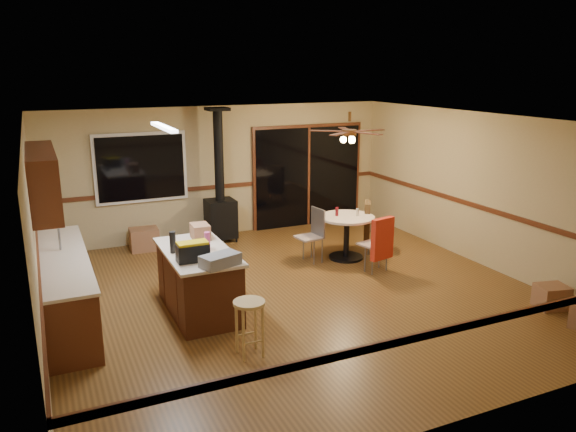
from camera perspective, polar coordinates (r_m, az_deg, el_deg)
floor at (r=8.58m, az=0.84°, el=-7.92°), size 7.00×7.00×0.00m
ceiling at (r=7.94m, az=0.91°, el=9.65°), size 7.00×7.00×0.00m
wall_back at (r=11.35m, az=-6.71°, el=4.52°), size 7.00×0.00×7.00m
wall_front at (r=5.37m, az=17.18°, el=-7.98°), size 7.00×0.00×7.00m
wall_left at (r=7.43m, az=-24.37°, el=-2.29°), size 0.00×7.00×7.00m
wall_right at (r=10.13m, az=19.11°, el=2.53°), size 0.00×7.00×7.00m
chair_rail at (r=8.24m, az=0.86°, el=-1.50°), size 7.00×7.00×0.08m
window at (r=10.90m, az=-14.71°, el=4.77°), size 1.72×0.10×1.32m
sliding_door at (r=12.06m, az=2.04°, el=4.01°), size 2.52×0.10×2.10m
lower_cabinets at (r=8.18m, az=-21.66°, el=-6.95°), size 0.60×3.00×0.86m
countertop at (r=8.03m, az=-21.96°, el=-3.96°), size 0.64×3.04×0.04m
upper_cabinets at (r=7.98m, az=-23.64°, el=3.34°), size 0.35×2.00×0.80m
kitchen_island at (r=7.93m, az=-9.07°, el=-6.54°), size 0.88×1.68×0.90m
wood_stove at (r=10.99m, az=-6.89°, el=1.13°), size 0.55×0.50×2.52m
ceiling_fan at (r=9.68m, az=6.24°, el=8.21°), size 0.24×0.24×0.55m
fluorescent_strip at (r=7.65m, az=-12.52°, el=8.80°), size 0.10×1.20×0.04m
toolbox_grey at (r=7.12m, az=-6.89°, el=-4.47°), size 0.55×0.42×0.15m
toolbox_black at (r=7.34m, az=-9.66°, el=-3.68°), size 0.41×0.22×0.23m
toolbox_yellow_lid at (r=7.30m, az=-9.70°, el=-2.72°), size 0.39×0.21×0.03m
box_on_island at (r=8.26m, az=-8.91°, el=-1.57°), size 0.26×0.34×0.22m
bottle_dark at (r=7.70m, az=-11.63°, el=-2.63°), size 0.10×0.10×0.29m
bottle_pink at (r=7.77m, az=-8.20°, el=-2.50°), size 0.09×0.09×0.25m
bottle_white at (r=8.42m, az=-9.57°, el=-1.48°), size 0.07×0.07×0.17m
bar_stool at (r=6.76m, az=-3.93°, el=-11.32°), size 0.48×0.48×0.69m
blue_bucket at (r=7.67m, az=-6.04°, el=-9.95°), size 0.30×0.30×0.22m
dining_table at (r=10.01m, az=5.98°, el=-1.38°), size 0.97×0.97×0.78m
glass_red at (r=9.93m, az=4.99°, el=0.46°), size 0.07×0.07×0.15m
glass_cream at (r=9.98m, az=7.06°, el=0.38°), size 0.07×0.07×0.13m
chair_left at (r=9.81m, az=2.65°, el=-1.31°), size 0.45×0.44×0.51m
chair_near at (r=9.35m, az=9.44°, el=-2.27°), size 0.51×0.54×0.70m
chair_right at (r=10.39m, az=8.18°, el=-0.49°), size 0.61×0.60×0.70m
box_under_window at (r=10.84m, az=-14.39°, el=-2.30°), size 0.54×0.44×0.41m
box_corner_b at (r=8.89m, az=25.21°, el=-7.42°), size 0.48×0.44×0.33m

